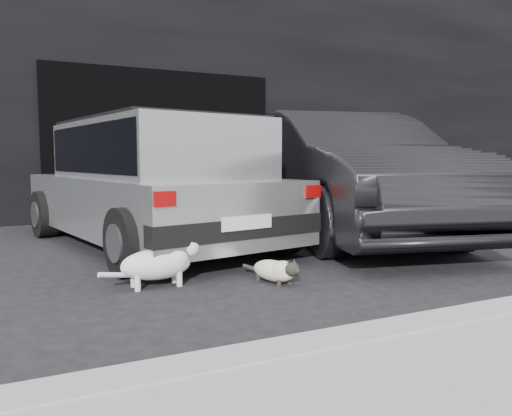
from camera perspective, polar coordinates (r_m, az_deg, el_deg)
name	(u,v)px	position (r m, az deg, el deg)	size (l,w,h in m)	color
ground	(174,266)	(5.01, -9.32, -6.54)	(80.00, 80.00, 0.00)	black
building_facade	(136,90)	(11.06, -13.52, 12.95)	(34.00, 4.00, 5.00)	black
garage_opening	(163,145)	(9.01, -10.59, 7.07)	(4.00, 0.10, 2.60)	black
curb	(459,323)	(3.32, 22.19, -12.06)	(18.00, 0.25, 0.12)	gray
silver_hatchback	(153,178)	(6.12, -11.70, 3.40)	(2.62, 4.37, 1.51)	#ABAEB0
second_car	(343,174)	(6.93, 9.86, 3.87)	(1.80, 5.17, 1.70)	black
cat_siamese	(277,271)	(4.25, 2.40, -7.17)	(0.33, 0.66, 0.24)	beige
cat_white	(161,263)	(4.20, -10.79, -6.15)	(0.87, 0.30, 0.41)	silver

